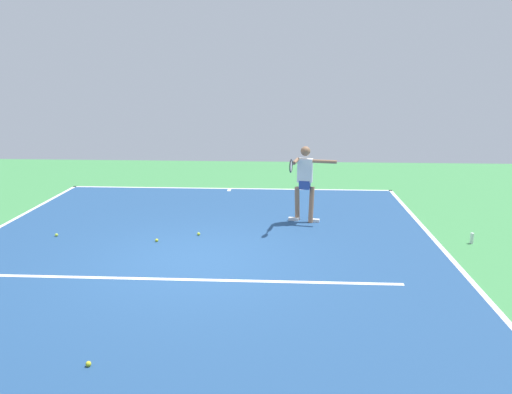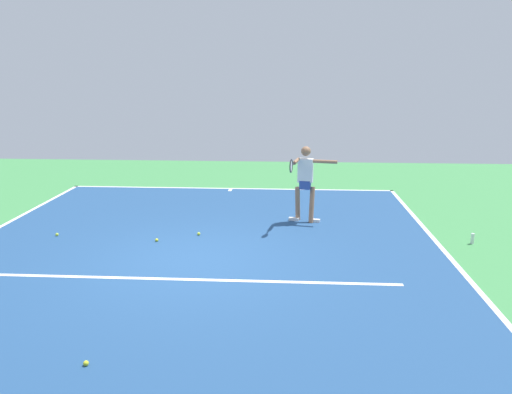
# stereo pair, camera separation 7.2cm
# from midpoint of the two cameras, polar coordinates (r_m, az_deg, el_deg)

# --- Properties ---
(ground_plane) EXTENTS (21.89, 21.89, 0.00)m
(ground_plane) POSITION_cam_midpoint_polar(r_m,az_deg,el_deg) (9.63, -6.99, -7.04)
(ground_plane) COLOR #428E4C
(court_surface) EXTENTS (9.67, 12.24, 0.00)m
(court_surface) POSITION_cam_midpoint_polar(r_m,az_deg,el_deg) (9.63, -6.99, -7.03)
(court_surface) COLOR navy
(court_surface) RESTS_ON ground_plane
(court_line_baseline_near) EXTENTS (9.67, 0.10, 0.01)m
(court_line_baseline_near) POSITION_cam_midpoint_polar(r_m,az_deg,el_deg) (15.40, -3.07, 0.96)
(court_line_baseline_near) COLOR white
(court_line_baseline_near) RESTS_ON ground_plane
(court_line_sideline_left) EXTENTS (0.10, 12.24, 0.01)m
(court_line_sideline_left) POSITION_cam_midpoint_polar(r_m,az_deg,el_deg) (9.99, 21.39, -7.14)
(court_line_sideline_left) COLOR white
(court_line_sideline_left) RESTS_ON ground_plane
(court_line_service) EXTENTS (7.25, 0.10, 0.01)m
(court_line_service) POSITION_cam_midpoint_polar(r_m,az_deg,el_deg) (8.80, -8.03, -9.11)
(court_line_service) COLOR white
(court_line_service) RESTS_ON ground_plane
(court_line_centre_mark) EXTENTS (0.10, 0.30, 0.01)m
(court_line_centre_mark) POSITION_cam_midpoint_polar(r_m,az_deg,el_deg) (15.20, -3.15, 0.79)
(court_line_centre_mark) COLOR white
(court_line_centre_mark) RESTS_ON ground_plane
(tennis_player) EXTENTS (1.09, 1.18, 1.78)m
(tennis_player) POSITION_cam_midpoint_polar(r_m,az_deg,el_deg) (11.78, 5.31, 2.06)
(tennis_player) COLOR #9E7051
(tennis_player) RESTS_ON ground_plane
(tennis_ball_near_service_line) EXTENTS (0.07, 0.07, 0.07)m
(tennis_ball_near_service_line) POSITION_cam_midpoint_polar(r_m,az_deg,el_deg) (6.69, -18.52, -17.26)
(tennis_ball_near_service_line) COLOR yellow
(tennis_ball_near_service_line) RESTS_ON ground_plane
(tennis_ball_far_corner) EXTENTS (0.07, 0.07, 0.07)m
(tennis_ball_far_corner) POSITION_cam_midpoint_polar(r_m,az_deg,el_deg) (11.72, -21.56, -3.96)
(tennis_ball_far_corner) COLOR #C6E53D
(tennis_ball_far_corner) RESTS_ON ground_plane
(tennis_ball_by_baseline) EXTENTS (0.07, 0.07, 0.07)m
(tennis_ball_by_baseline) POSITION_cam_midpoint_polar(r_m,az_deg,el_deg) (10.77, -11.22, -4.76)
(tennis_ball_by_baseline) COLOR yellow
(tennis_ball_by_baseline) RESTS_ON ground_plane
(tennis_ball_near_player) EXTENTS (0.07, 0.07, 0.07)m
(tennis_ball_near_player) POSITION_cam_midpoint_polar(r_m,az_deg,el_deg) (11.04, -6.61, -4.11)
(tennis_ball_near_player) COLOR #CCE033
(tennis_ball_near_player) RESTS_ON ground_plane
(water_bottle) EXTENTS (0.07, 0.07, 0.22)m
(water_bottle) POSITION_cam_midpoint_polar(r_m,az_deg,el_deg) (11.33, 22.81, -4.26)
(water_bottle) COLOR white
(water_bottle) RESTS_ON ground_plane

